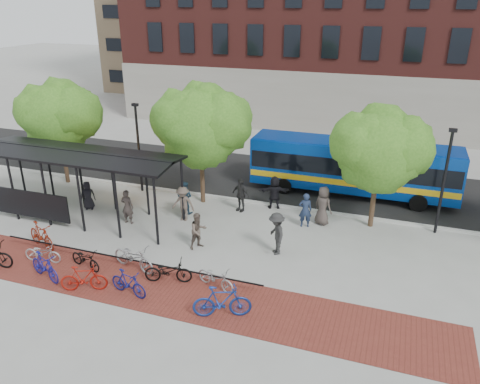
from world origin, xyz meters
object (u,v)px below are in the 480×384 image
(pedestrian_2, at_px, (185,197))
(pedestrian_8, at_px, (198,231))
(lamp_post_right, at_px, (444,179))
(pedestrian_7, at_px, (305,210))
(bike_1, at_px, (41,235))
(bike_6, at_px, (134,257))
(bus_shelter, at_px, (75,161))
(pedestrian_1, at_px, (127,207))
(bike_11, at_px, (222,302))
(tree_a, at_px, (60,114))
(bike_2, at_px, (43,253))
(bike_8, at_px, (168,271))
(pedestrian_3, at_px, (183,204))
(pedestrian_5, at_px, (275,192))
(pedestrian_4, at_px, (241,195))
(tree_c, at_px, (382,147))
(bus, at_px, (353,165))
(pedestrian_6, at_px, (323,206))
(tree_b, at_px, (203,123))
(pedestrian_0, at_px, (88,195))
(bike_4, at_px, (85,259))
(bike_3, at_px, (45,266))
(bike_7, at_px, (128,283))
(pedestrian_9, at_px, (276,234))
(lamp_post_left, at_px, (139,145))
(bike_5, at_px, (84,278))
(bike_10, at_px, (216,278))

(pedestrian_2, xyz_separation_m, pedestrian_8, (2.19, -3.17, -0.02))
(lamp_post_right, relative_size, pedestrian_7, 2.90)
(bike_1, xyz_separation_m, bike_6, (4.86, -0.22, -0.03))
(bus_shelter, xyz_separation_m, pedestrian_1, (2.67, 0.11, -2.11))
(bike_11, xyz_separation_m, pedestrian_2, (-4.97, 7.43, 0.24))
(bike_1, height_order, bike_6, bike_1)
(tree_a, distance_m, bike_6, 12.20)
(bike_2, bearing_deg, bike_8, -93.18)
(pedestrian_3, relative_size, pedestrian_5, 1.02)
(bus_shelter, height_order, pedestrian_4, bus_shelter)
(tree_c, distance_m, bike_2, 15.75)
(bus, height_order, pedestrian_4, bus)
(pedestrian_2, bearing_deg, lamp_post_right, -171.54)
(pedestrian_6, bearing_deg, tree_b, 23.61)
(pedestrian_0, bearing_deg, tree_b, -5.02)
(bus, relative_size, bike_8, 6.02)
(pedestrian_0, distance_m, pedestrian_4, 8.10)
(bike_1, xyz_separation_m, pedestrian_0, (-0.59, 4.25, 0.17))
(pedestrian_0, height_order, pedestrian_1, pedestrian_1)
(bike_4, bearing_deg, bus_shelter, 53.13)
(tree_c, bearing_deg, bus, 112.10)
(tree_c, bearing_deg, bike_3, -142.47)
(tree_b, height_order, pedestrian_6, tree_b)
(tree_c, height_order, bike_7, tree_c)
(tree_a, bearing_deg, pedestrian_1, -29.96)
(bike_11, bearing_deg, pedestrian_9, -28.89)
(pedestrian_1, relative_size, pedestrian_7, 1.00)
(bike_6, distance_m, pedestrian_6, 9.48)
(lamp_post_left, xyz_separation_m, bike_6, (4.08, -7.64, -2.18))
(bike_6, bearing_deg, bike_2, 115.37)
(bike_5, bearing_deg, tree_c, -69.13)
(bike_1, relative_size, bike_6, 0.92)
(tree_a, xyz_separation_m, pedestrian_5, (12.84, 0.45, -3.35))
(bike_1, height_order, pedestrian_5, pedestrian_5)
(pedestrian_0, bearing_deg, pedestrian_2, -19.34)
(tree_a, relative_size, bike_6, 2.85)
(bike_5, distance_m, pedestrian_1, 5.87)
(bike_7, distance_m, pedestrian_2, 7.46)
(tree_b, bearing_deg, bike_8, -77.17)
(bike_1, height_order, pedestrian_3, pedestrian_3)
(bike_3, xyz_separation_m, pedestrian_6, (9.56, 8.59, 0.42))
(bike_3, relative_size, pedestrian_6, 0.95)
(pedestrian_0, xyz_separation_m, pedestrian_6, (12.06, 2.32, 0.22))
(tree_a, distance_m, bike_5, 12.86)
(pedestrian_0, distance_m, pedestrian_7, 11.44)
(bus, height_order, bike_7, bus)
(pedestrian_0, relative_size, pedestrian_5, 0.86)
(bike_5, relative_size, bike_10, 1.02)
(bike_2, bearing_deg, pedestrian_0, 8.76)
(lamp_post_left, relative_size, bike_5, 2.86)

